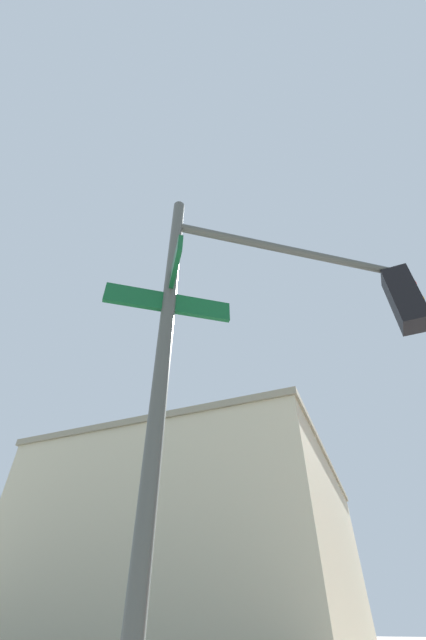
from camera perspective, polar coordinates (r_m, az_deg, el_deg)
traffic_signal_near at (r=3.48m, az=13.71°, el=-1.17°), size 2.78×2.16×5.25m
building_stucco at (r=31.20m, az=0.11°, el=-32.74°), size 18.78×23.52×10.94m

